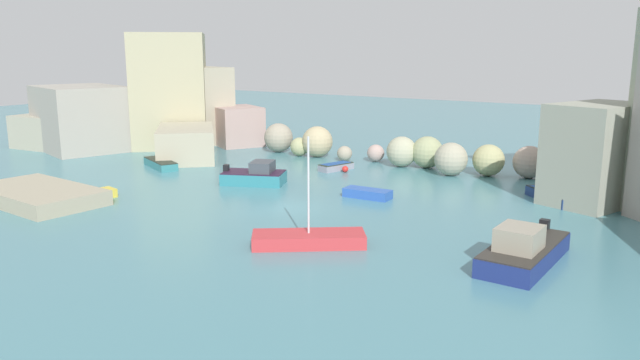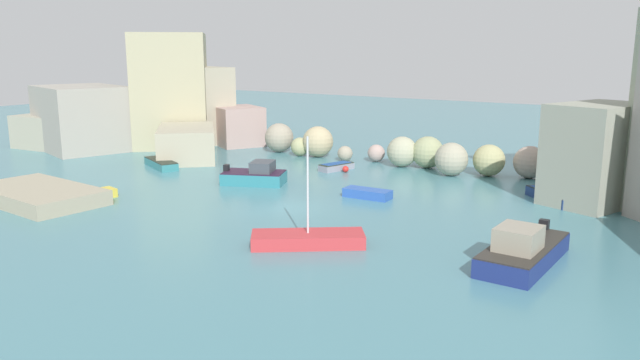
{
  "view_description": "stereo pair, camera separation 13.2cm",
  "coord_description": "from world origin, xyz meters",
  "px_view_note": "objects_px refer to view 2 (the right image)",
  "views": [
    {
      "loc": [
        21.77,
        -28.31,
        9.33
      ],
      "look_at": [
        0.0,
        4.0,
        1.0
      ],
      "focal_mm": 34.42,
      "sensor_mm": 36.0,
      "label": 1
    },
    {
      "loc": [
        21.88,
        -28.23,
        9.33
      ],
      "look_at": [
        0.0,
        4.0,
        1.0
      ],
      "focal_mm": 34.42,
      "sensor_mm": 36.0,
      "label": 2
    }
  ],
  "objects_px": {
    "moored_boat_2": "(308,239)",
    "moored_boat_3": "(336,166)",
    "channel_buoy": "(345,169)",
    "moored_boat_7": "(161,164)",
    "moored_boat_4": "(523,250)",
    "moored_boat_0": "(255,175)",
    "moored_boat_5": "(367,193)",
    "stone_dock": "(38,195)",
    "moored_boat_6": "(553,196)",
    "moored_boat_1": "(93,195)"
  },
  "relations": [
    {
      "from": "moored_boat_6",
      "to": "moored_boat_5",
      "type": "bearing_deg",
      "value": -106.65
    },
    {
      "from": "stone_dock",
      "to": "moored_boat_4",
      "type": "distance_m",
      "value": 28.84
    },
    {
      "from": "moored_boat_3",
      "to": "moored_boat_4",
      "type": "height_order",
      "value": "moored_boat_4"
    },
    {
      "from": "moored_boat_4",
      "to": "moored_boat_1",
      "type": "bearing_deg",
      "value": -81.8
    },
    {
      "from": "moored_boat_6",
      "to": "moored_boat_7",
      "type": "height_order",
      "value": "moored_boat_6"
    },
    {
      "from": "moored_boat_3",
      "to": "stone_dock",
      "type": "bearing_deg",
      "value": -11.71
    },
    {
      "from": "moored_boat_4",
      "to": "moored_boat_6",
      "type": "height_order",
      "value": "moored_boat_4"
    },
    {
      "from": "channel_buoy",
      "to": "moored_boat_7",
      "type": "distance_m",
      "value": 14.91
    },
    {
      "from": "moored_boat_5",
      "to": "moored_boat_6",
      "type": "xyz_separation_m",
      "value": [
        10.1,
        5.71,
        0.06
      ]
    },
    {
      "from": "moored_boat_1",
      "to": "moored_boat_3",
      "type": "height_order",
      "value": "moored_boat_3"
    },
    {
      "from": "channel_buoy",
      "to": "moored_boat_1",
      "type": "height_order",
      "value": "moored_boat_1"
    },
    {
      "from": "moored_boat_2",
      "to": "moored_boat_6",
      "type": "xyz_separation_m",
      "value": [
        7.61,
        15.83,
        0.01
      ]
    },
    {
      "from": "moored_boat_7",
      "to": "moored_boat_3",
      "type": "bearing_deg",
      "value": -127.07
    },
    {
      "from": "moored_boat_1",
      "to": "moored_boat_6",
      "type": "distance_m",
      "value": 29.04
    },
    {
      "from": "moored_boat_4",
      "to": "moored_boat_5",
      "type": "relative_size",
      "value": 2.02
    },
    {
      "from": "moored_boat_7",
      "to": "moored_boat_0",
      "type": "bearing_deg",
      "value": -159.0
    },
    {
      "from": "moored_boat_5",
      "to": "moored_boat_7",
      "type": "height_order",
      "value": "moored_boat_7"
    },
    {
      "from": "moored_boat_4",
      "to": "stone_dock",
      "type": "bearing_deg",
      "value": -77.6
    },
    {
      "from": "moored_boat_1",
      "to": "moored_boat_4",
      "type": "relative_size",
      "value": 0.47
    },
    {
      "from": "moored_boat_3",
      "to": "moored_boat_6",
      "type": "relative_size",
      "value": 0.77
    },
    {
      "from": "channel_buoy",
      "to": "moored_boat_2",
      "type": "height_order",
      "value": "moored_boat_2"
    },
    {
      "from": "moored_boat_0",
      "to": "moored_boat_3",
      "type": "bearing_deg",
      "value": 50.2
    },
    {
      "from": "moored_boat_0",
      "to": "moored_boat_7",
      "type": "bearing_deg",
      "value": 153.35
    },
    {
      "from": "channel_buoy",
      "to": "moored_boat_7",
      "type": "xyz_separation_m",
      "value": [
        -13.34,
        -6.67,
        0.07
      ]
    },
    {
      "from": "moored_boat_1",
      "to": "moored_boat_5",
      "type": "xyz_separation_m",
      "value": [
        14.27,
        10.08,
        0.01
      ]
    },
    {
      "from": "moored_boat_7",
      "to": "channel_buoy",
      "type": "bearing_deg",
      "value": -130.13
    },
    {
      "from": "moored_boat_2",
      "to": "moored_boat_7",
      "type": "height_order",
      "value": "moored_boat_2"
    },
    {
      "from": "moored_boat_0",
      "to": "channel_buoy",
      "type": "bearing_deg",
      "value": 42.07
    },
    {
      "from": "moored_boat_3",
      "to": "moored_boat_4",
      "type": "xyz_separation_m",
      "value": [
        18.47,
        -13.59,
        0.35
      ]
    },
    {
      "from": "moored_boat_3",
      "to": "moored_boat_1",
      "type": "bearing_deg",
      "value": -9.08
    },
    {
      "from": "moored_boat_1",
      "to": "moored_boat_3",
      "type": "distance_m",
      "value": 18.37
    },
    {
      "from": "stone_dock",
      "to": "moored_boat_6",
      "type": "bearing_deg",
      "value": 34.39
    },
    {
      "from": "moored_boat_2",
      "to": "moored_boat_3",
      "type": "distance_m",
      "value": 19.05
    },
    {
      "from": "moored_boat_2",
      "to": "moored_boat_5",
      "type": "distance_m",
      "value": 10.42
    },
    {
      "from": "moored_boat_3",
      "to": "moored_boat_5",
      "type": "relative_size",
      "value": 0.99
    },
    {
      "from": "moored_boat_6",
      "to": "stone_dock",
      "type": "bearing_deg",
      "value": -101.73
    },
    {
      "from": "stone_dock",
      "to": "moored_boat_0",
      "type": "relative_size",
      "value": 1.78
    },
    {
      "from": "channel_buoy",
      "to": "moored_boat_6",
      "type": "distance_m",
      "value": 15.67
    },
    {
      "from": "moored_boat_1",
      "to": "moored_boat_4",
      "type": "height_order",
      "value": "moored_boat_4"
    },
    {
      "from": "moored_boat_1",
      "to": "moored_boat_7",
      "type": "bearing_deg",
      "value": -142.42
    },
    {
      "from": "channel_buoy",
      "to": "moored_boat_3",
      "type": "height_order",
      "value": "moored_boat_3"
    },
    {
      "from": "moored_boat_5",
      "to": "moored_boat_7",
      "type": "distance_m",
      "value": 18.9
    },
    {
      "from": "moored_boat_0",
      "to": "moored_boat_3",
      "type": "distance_m",
      "value": 7.69
    },
    {
      "from": "moored_boat_0",
      "to": "moored_boat_6",
      "type": "bearing_deg",
      "value": -5.24
    },
    {
      "from": "moored_boat_3",
      "to": "moored_boat_7",
      "type": "bearing_deg",
      "value": -44.8
    },
    {
      "from": "stone_dock",
      "to": "moored_boat_6",
      "type": "height_order",
      "value": "stone_dock"
    },
    {
      "from": "moored_boat_5",
      "to": "moored_boat_6",
      "type": "distance_m",
      "value": 11.6
    },
    {
      "from": "moored_boat_0",
      "to": "moored_boat_2",
      "type": "bearing_deg",
      "value": -64.28
    },
    {
      "from": "moored_boat_5",
      "to": "moored_boat_1",
      "type": "bearing_deg",
      "value": -148.0
    },
    {
      "from": "moored_boat_6",
      "to": "moored_boat_1",
      "type": "bearing_deg",
      "value": -103.19
    }
  ]
}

